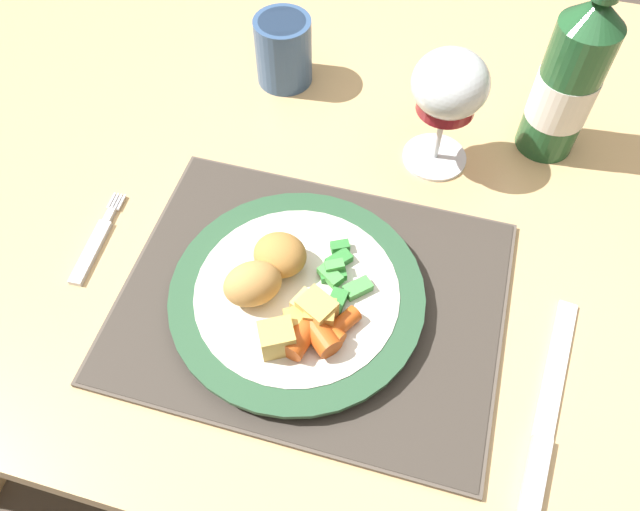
% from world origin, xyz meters
% --- Properties ---
extents(ground_plane, '(6.00, 6.00, 0.00)m').
position_xyz_m(ground_plane, '(0.00, 0.00, 0.00)').
color(ground_plane, '#4C4238').
extents(dining_table, '(1.35, 0.84, 0.74)m').
position_xyz_m(dining_table, '(0.00, 0.00, 0.65)').
color(dining_table, tan).
rests_on(dining_table, ground).
extents(placemat, '(0.38, 0.30, 0.01)m').
position_xyz_m(placemat, '(0.01, -0.19, 0.74)').
color(placemat, brown).
rests_on(placemat, dining_table).
extents(dinner_plate, '(0.25, 0.25, 0.02)m').
position_xyz_m(dinner_plate, '(0.00, -0.19, 0.76)').
color(dinner_plate, silver).
rests_on(dinner_plate, placemat).
extents(breaded_croquettes, '(0.08, 0.10, 0.04)m').
position_xyz_m(breaded_croquettes, '(-0.03, -0.19, 0.79)').
color(breaded_croquettes, '#B77F3D').
rests_on(breaded_croquettes, dinner_plate).
extents(green_beans_pile, '(0.06, 0.09, 0.02)m').
position_xyz_m(green_beans_pile, '(0.04, -0.17, 0.77)').
color(green_beans_pile, '#4CA84C').
rests_on(green_beans_pile, dinner_plate).
extents(glazed_carrots, '(0.07, 0.07, 0.02)m').
position_xyz_m(glazed_carrots, '(0.03, -0.24, 0.78)').
color(glazed_carrots, '#CC5119').
rests_on(glazed_carrots, dinner_plate).
extents(fork, '(0.02, 0.12, 0.01)m').
position_xyz_m(fork, '(-0.23, -0.18, 0.74)').
color(fork, silver).
rests_on(fork, dining_table).
extents(table_knife, '(0.04, 0.22, 0.01)m').
position_xyz_m(table_knife, '(0.25, -0.25, 0.74)').
color(table_knife, silver).
rests_on(table_knife, dining_table).
extents(wine_glass, '(0.08, 0.08, 0.15)m').
position_xyz_m(wine_glass, '(0.10, 0.04, 0.84)').
color(wine_glass, silver).
rests_on(wine_glass, dining_table).
extents(bottle, '(0.07, 0.07, 0.27)m').
position_xyz_m(bottle, '(0.22, 0.10, 0.84)').
color(bottle, '#23562D').
rests_on(bottle, dining_table).
extents(roast_potatoes, '(0.07, 0.07, 0.03)m').
position_xyz_m(roast_potatoes, '(0.02, -0.23, 0.78)').
color(roast_potatoes, '#DBB256').
rests_on(roast_potatoes, dinner_plate).
extents(drinking_cup, '(0.07, 0.07, 0.09)m').
position_xyz_m(drinking_cup, '(-0.11, 0.13, 0.79)').
color(drinking_cup, '#385684').
rests_on(drinking_cup, dining_table).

